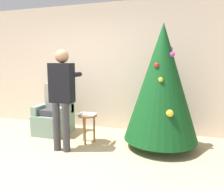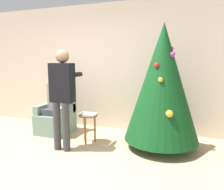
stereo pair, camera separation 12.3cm
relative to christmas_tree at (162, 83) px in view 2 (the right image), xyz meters
The scene contains 8 objects.
ground_plane 2.23m from the christmas_tree, 132.76° to the right, with size 14.00×14.00×0.00m, color tan.
wall_back 1.56m from the christmas_tree, 148.02° to the left, with size 8.00×0.06×2.70m.
christmas_tree is the anchor object (origin of this frame).
armchair 2.32m from the christmas_tree, behind, with size 0.64×0.66×0.94m.
person_seated 2.22m from the christmas_tree, behind, with size 0.36×0.46×1.23m.
person_standing 1.66m from the christmas_tree, 158.45° to the right, with size 0.41×0.57×1.67m.
side_stool 1.48m from the christmas_tree, behind, with size 0.35×0.35×0.52m.
laptop 1.42m from the christmas_tree, behind, with size 0.33×0.22×0.02m.
Camera 2 is at (1.72, -2.27, 1.45)m, focal length 35.00 mm.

